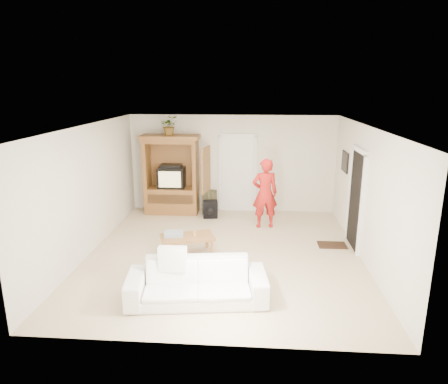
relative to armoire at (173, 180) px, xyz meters
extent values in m
plane|color=tan|center=(1.58, -2.66, -0.91)|extent=(6.00, 6.00, 0.00)
plane|color=white|center=(1.58, -2.66, 1.69)|extent=(6.00, 6.00, 0.00)
plane|color=silver|center=(1.58, 0.34, 0.39)|extent=(5.50, 0.00, 5.50)
plane|color=silver|center=(1.58, -5.66, 0.39)|extent=(5.50, 0.00, 5.50)
plane|color=silver|center=(-1.17, -2.66, 0.39)|extent=(0.00, 6.00, 6.00)
plane|color=silver|center=(4.33, -2.66, 0.39)|extent=(0.00, 6.00, 6.00)
cube|color=brown|center=(-0.02, -0.01, -0.56)|extent=(1.40, 0.60, 0.70)
cube|color=brown|center=(-0.67, -0.01, 0.39)|extent=(0.10, 0.60, 1.20)
cube|color=brown|center=(0.63, -0.01, 0.39)|extent=(0.10, 0.60, 1.20)
cube|color=brown|center=(-0.02, 0.26, 0.39)|extent=(1.40, 0.06, 1.20)
cube|color=brown|center=(-0.02, -0.01, 1.04)|extent=(1.40, 0.60, 0.10)
cube|color=brown|center=(-0.02, -0.01, 1.14)|extent=(1.52, 0.68, 0.10)
cube|color=brown|center=(0.96, -0.48, 0.39)|extent=(0.16, 0.67, 1.15)
cube|color=black|center=(-0.02, 0.02, 0.07)|extent=(0.70, 0.52, 0.55)
cube|color=tan|center=(-0.02, -0.25, 0.07)|extent=(0.58, 0.02, 0.42)
cube|color=black|center=(-0.02, -0.01, 0.38)|extent=(0.55, 0.35, 0.08)
cube|color=#A37338|center=(-0.02, -0.30, -0.46)|extent=(1.19, 0.03, 0.25)
cube|color=white|center=(1.73, 0.31, 0.11)|extent=(0.85, 0.05, 2.04)
cube|color=black|center=(4.30, -2.06, 0.11)|extent=(0.05, 0.90, 2.04)
cube|color=black|center=(4.31, -0.76, 0.69)|extent=(0.03, 0.60, 0.48)
cube|color=#382316|center=(3.88, -2.06, -0.90)|extent=(0.60, 0.40, 0.02)
imported|color=#4C7238|center=(-0.02, -0.03, 1.44)|extent=(0.53, 0.48, 0.50)
imported|color=red|center=(2.43, -0.98, -0.06)|extent=(0.68, 0.50, 1.69)
imported|color=white|center=(1.28, -4.53, -0.59)|extent=(2.29, 1.13, 0.64)
cube|color=#A37338|center=(0.83, -2.75, -0.54)|extent=(1.19, 0.89, 0.06)
cube|color=#A37338|center=(0.47, -3.11, -0.74)|extent=(0.07, 0.07, 0.34)
cube|color=#A37338|center=(0.32, -2.69, -0.74)|extent=(0.07, 0.07, 0.34)
cube|color=#A37338|center=(1.34, -2.81, -0.74)|extent=(0.07, 0.07, 0.34)
cube|color=#A37338|center=(1.20, -2.39, -0.74)|extent=(0.07, 0.07, 0.34)
cube|color=#CB4378|center=(0.56, -2.75, -0.47)|extent=(0.42, 0.34, 0.08)
cylinder|color=tan|center=(0.98, -2.70, -0.46)|extent=(0.08, 0.08, 0.10)
camera|label=1|loc=(2.14, -10.24, 2.43)|focal=32.00mm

